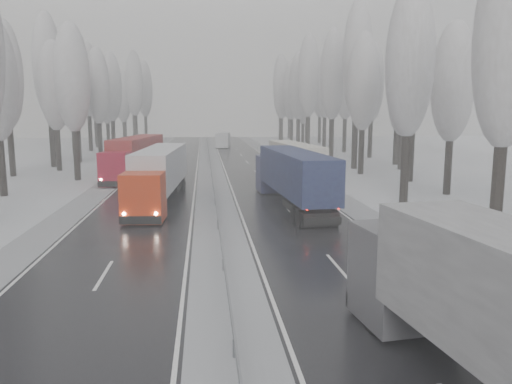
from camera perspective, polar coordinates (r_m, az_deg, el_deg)
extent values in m
cube|color=black|center=(40.63, 2.67, -0.84)|extent=(7.50, 200.00, 0.03)
cube|color=black|center=(40.42, -12.21, -1.09)|extent=(7.50, 200.00, 0.03)
cube|color=#96999D|center=(40.18, -4.75, -0.97)|extent=(3.00, 200.00, 0.04)
cube|color=#96999D|center=(41.65, 9.42, -0.70)|extent=(2.40, 200.00, 0.04)
cube|color=#96999D|center=(41.26, -19.06, -1.18)|extent=(2.40, 200.00, 0.04)
cube|color=slate|center=(40.09, -4.76, -0.15)|extent=(0.06, 200.00, 0.32)
cube|color=slate|center=(38.17, -4.69, -1.08)|extent=(0.12, 0.12, 0.60)
cube|color=slate|center=(69.88, -5.30, 3.60)|extent=(0.12, 0.12, 0.60)
cylinder|color=black|center=(30.08, 25.86, 0.06)|extent=(0.68, 0.68, 5.60)
ellipsoid|color=#989492|center=(30.00, 26.97, 15.33)|extent=(3.60, 3.60, 11.45)
cylinder|color=black|center=(39.88, 16.64, 2.65)|extent=(0.68, 0.68, 5.62)
ellipsoid|color=#989492|center=(39.83, 17.19, 14.20)|extent=(3.60, 3.60, 11.48)
cylinder|color=black|center=(45.84, 21.09, 2.80)|extent=(0.64, 0.64, 4.94)
ellipsoid|color=#989492|center=(45.67, 21.62, 11.63)|extent=(3.60, 3.60, 10.09)
cylinder|color=black|center=(48.66, 16.68, 3.60)|extent=(0.66, 0.66, 5.32)
ellipsoid|color=#989492|center=(48.56, 17.10, 12.56)|extent=(3.60, 3.60, 10.88)
cylinder|color=black|center=(53.16, 17.27, 4.55)|extent=(0.72, 0.72, 6.31)
ellipsoid|color=#989492|center=(53.25, 17.75, 14.26)|extent=(3.60, 3.60, 12.90)
cylinder|color=black|center=(58.12, 11.94, 4.67)|extent=(0.67, 0.67, 5.38)
ellipsoid|color=#989492|center=(58.04, 12.19, 12.24)|extent=(3.60, 3.60, 10.98)
cylinder|color=black|center=(64.05, 16.20, 4.56)|extent=(0.62, 0.62, 4.59)
ellipsoid|color=#989492|center=(63.89, 16.47, 10.43)|extent=(3.60, 3.60, 9.39)
cylinder|color=black|center=(63.49, 11.22, 5.77)|extent=(0.76, 0.76, 6.95)
ellipsoid|color=#989492|center=(63.70, 11.51, 14.71)|extent=(3.60, 3.60, 14.19)
cylinder|color=black|center=(69.56, 15.72, 5.74)|extent=(0.74, 0.74, 6.59)
ellipsoid|color=#989492|center=(69.68, 16.06, 13.49)|extent=(3.60, 3.60, 13.46)
cylinder|color=black|center=(73.26, 8.60, 6.05)|extent=(0.72, 0.72, 6.37)
ellipsoid|color=#989492|center=(73.34, 8.77, 13.17)|extent=(3.60, 3.60, 13.01)
cylinder|color=black|center=(79.15, 12.91, 6.01)|extent=(0.70, 0.70, 5.97)
ellipsoid|color=#989492|center=(79.17, 13.14, 12.18)|extent=(3.60, 3.60, 12.20)
cylinder|color=black|center=(83.37, 5.93, 6.58)|extent=(0.74, 0.74, 6.65)
ellipsoid|color=#989492|center=(83.48, 6.04, 13.11)|extent=(3.60, 3.60, 13.59)
cylinder|color=black|center=(89.03, 10.08, 6.49)|extent=(0.71, 0.71, 6.14)
ellipsoid|color=#989492|center=(89.07, 10.24, 12.13)|extent=(3.60, 3.60, 12.54)
cylinder|color=black|center=(92.97, 4.83, 6.68)|extent=(0.71, 0.71, 6.05)
ellipsoid|color=#989492|center=(93.00, 4.90, 12.01)|extent=(3.60, 3.60, 12.37)
cylinder|color=black|center=(98.13, 7.81, 6.83)|extent=(0.72, 0.72, 6.30)
ellipsoid|color=#989492|center=(98.18, 7.92, 12.08)|extent=(3.60, 3.60, 12.87)
cylinder|color=black|center=(100.37, 4.06, 6.82)|extent=(0.70, 0.70, 5.88)
ellipsoid|color=#989492|center=(100.37, 4.12, 11.62)|extent=(3.60, 3.60, 12.00)
cylinder|color=black|center=(104.90, 5.37, 6.63)|extent=(0.64, 0.64, 4.86)
ellipsoid|color=#989492|center=(104.82, 5.43, 10.42)|extent=(3.60, 3.60, 9.92)
cylinder|color=black|center=(107.22, 2.92, 7.01)|extent=(0.70, 0.70, 5.98)
ellipsoid|color=#989492|center=(107.24, 2.96, 11.58)|extent=(3.60, 3.60, 12.21)
cylinder|color=black|center=(112.91, 7.27, 7.12)|extent=(0.71, 0.71, 6.19)
ellipsoid|color=#989492|center=(112.94, 7.36, 11.60)|extent=(3.60, 3.60, 12.64)
cylinder|color=black|center=(117.13, 2.81, 7.42)|extent=(0.75, 0.75, 6.86)
ellipsoid|color=#989492|center=(117.23, 2.85, 12.21)|extent=(3.60, 3.60, 14.01)
cylinder|color=black|center=(122.33, 5.78, 7.15)|extent=(0.68, 0.68, 5.55)
ellipsoid|color=#989492|center=(122.30, 5.84, 10.86)|extent=(3.60, 3.60, 11.33)
cylinder|color=black|center=(127.84, 2.84, 7.40)|extent=(0.71, 0.71, 6.09)
ellipsoid|color=#989492|center=(127.86, 2.87, 11.30)|extent=(3.60, 3.60, 12.45)
cylinder|color=black|center=(132.25, 3.79, 7.32)|extent=(0.67, 0.67, 5.49)
ellipsoid|color=#989492|center=(132.22, 3.83, 10.71)|extent=(3.60, 3.60, 11.21)
cylinder|color=black|center=(47.14, -27.05, 2.63)|extent=(0.65, 0.65, 5.03)
cylinder|color=black|center=(55.05, -19.82, 4.11)|extent=(0.67, 0.67, 5.44)
ellipsoid|color=#989492|center=(54.98, -20.28, 12.19)|extent=(3.60, 3.60, 11.11)
cylinder|color=black|center=(61.17, -26.17, 4.30)|extent=(0.69, 0.69, 5.72)
ellipsoid|color=#989492|center=(61.15, -26.72, 11.95)|extent=(3.60, 3.60, 11.69)
cylinder|color=black|center=(64.82, -21.66, 4.60)|extent=(0.66, 0.66, 5.23)
ellipsoid|color=#989492|center=(64.73, -22.06, 11.20)|extent=(3.60, 3.60, 10.68)
cylinder|color=black|center=(69.11, -22.25, 5.39)|extent=(0.74, 0.74, 6.60)
ellipsoid|color=#989492|center=(69.23, -22.73, 13.19)|extent=(3.60, 3.60, 13.49)
cylinder|color=black|center=(74.10, -19.59, 5.19)|extent=(0.65, 0.65, 5.16)
ellipsoid|color=#989492|center=(74.02, -19.91, 10.89)|extent=(3.60, 3.60, 10.54)
cylinder|color=black|center=(78.29, -19.92, 5.60)|extent=(0.69, 0.69, 5.79)
ellipsoid|color=#989492|center=(78.28, -20.26, 11.65)|extent=(3.60, 3.60, 11.84)
cylinder|color=black|center=(80.34, -17.39, 5.75)|extent=(0.68, 0.68, 5.64)
ellipsoid|color=#989492|center=(80.31, -17.67, 11.50)|extent=(3.60, 3.60, 11.53)
cylinder|color=black|center=(85.28, -20.08, 6.10)|extent=(0.73, 0.73, 6.56)
ellipsoid|color=#989492|center=(85.37, -20.44, 12.38)|extent=(3.60, 3.60, 13.40)
cylinder|color=black|center=(90.18, -15.98, 6.20)|extent=(0.69, 0.69, 5.79)
ellipsoid|color=#989492|center=(90.18, -16.21, 11.45)|extent=(3.60, 3.60, 11.84)
cylinder|color=black|center=(95.01, -18.42, 6.48)|extent=(0.74, 0.74, 6.65)
ellipsoid|color=#989492|center=(95.10, -18.72, 12.19)|extent=(3.60, 3.60, 13.58)
cylinder|color=black|center=(99.85, -16.53, 6.24)|extent=(0.65, 0.65, 5.12)
ellipsoid|color=#989492|center=(99.78, -16.73, 10.44)|extent=(3.60, 3.60, 10.46)
cylinder|color=black|center=(104.31, -17.71, 6.49)|extent=(0.69, 0.69, 5.84)
ellipsoid|color=#989492|center=(104.31, -17.94, 11.07)|extent=(3.60, 3.60, 11.92)
cylinder|color=black|center=(109.87, -13.54, 7.01)|extent=(0.74, 0.74, 6.67)
ellipsoid|color=#989492|center=(109.96, -13.73, 11.97)|extent=(3.60, 3.60, 13.63)
cylinder|color=black|center=(115.34, -17.81, 6.83)|extent=(0.72, 0.72, 6.31)
ellipsoid|color=#989492|center=(115.39, -18.03, 11.30)|extent=(3.60, 3.60, 12.88)
cylinder|color=black|center=(119.07, -12.46, 7.11)|extent=(0.72, 0.72, 6.29)
ellipsoid|color=#989492|center=(119.11, -12.61, 11.43)|extent=(3.60, 3.60, 12.84)
cylinder|color=black|center=(123.80, -14.84, 6.76)|extent=(0.64, 0.64, 4.86)
ellipsoid|color=#989492|center=(123.73, -14.97, 9.97)|extent=(3.60, 3.60, 9.92)
cylinder|color=black|center=(126.03, -13.72, 7.24)|extent=(0.74, 0.74, 6.63)
ellipsoid|color=#989492|center=(126.10, -13.89, 11.54)|extent=(3.60, 3.60, 13.54)
cylinder|color=black|center=(130.40, -14.70, 7.08)|extent=(0.69, 0.69, 5.79)
ellipsoid|color=#989492|center=(130.39, -14.85, 10.71)|extent=(3.60, 3.60, 11.82)
cube|color=#47464B|center=(17.81, 15.61, -8.61)|extent=(2.98, 3.07, 3.19)
cube|color=black|center=(18.74, 13.77, -5.28)|extent=(2.44, 0.41, 1.06)
cube|color=black|center=(19.42, 13.39, -10.99)|extent=(2.66, 0.49, 0.53)
cylinder|color=black|center=(17.02, 13.43, -13.69)|extent=(0.51, 1.14, 1.11)
cylinder|color=black|center=(18.08, 19.95, -12.61)|extent=(0.51, 1.14, 1.11)
sphere|color=white|center=(18.90, 10.60, -10.10)|extent=(0.23, 0.23, 0.23)
sphere|color=white|center=(19.77, 16.06, -9.44)|extent=(0.23, 0.23, 0.23)
cube|color=#1C1F48|center=(43.98, 1.87, 2.17)|extent=(2.77, 2.87, 3.10)
cube|color=black|center=(45.16, 1.53, 3.28)|extent=(2.38, 0.27, 1.03)
cube|color=black|center=(45.50, 1.49, 0.83)|extent=(2.59, 0.34, 0.52)
cube|color=#131436|center=(36.05, 4.53, 2.32)|extent=(3.60, 13.61, 2.90)
cube|color=black|center=(30.00, 7.74, -3.45)|extent=(2.38, 0.30, 0.47)
cube|color=black|center=(32.82, 6.13, -1.95)|extent=(2.68, 5.84, 0.47)
cube|color=black|center=(30.58, 7.41, -3.60)|extent=(2.38, 0.23, 0.62)
cylinder|color=black|center=(43.12, 0.67, 0.46)|extent=(0.44, 1.10, 1.08)
cylinder|color=black|center=(43.58, 3.48, 0.54)|extent=(0.44, 1.10, 1.08)
cylinder|color=black|center=(32.19, 4.46, -2.58)|extent=(0.44, 1.10, 1.08)
cylinder|color=black|center=(32.79, 8.15, -2.43)|extent=(0.44, 1.10, 1.08)
cylinder|color=black|center=(30.92, 5.09, -3.08)|extent=(0.44, 1.10, 1.08)
cylinder|color=black|center=(31.55, 8.91, -2.91)|extent=(0.44, 1.10, 1.08)
sphere|color=#FF0C05|center=(29.48, 6.00, -2.00)|extent=(0.21, 0.21, 0.21)
sphere|color=#FF0C05|center=(30.08, 9.60, -1.85)|extent=(0.21, 0.21, 0.21)
sphere|color=white|center=(45.29, 0.27, 1.32)|extent=(0.23, 0.23, 0.23)
sphere|color=white|center=(45.68, 2.70, 1.38)|extent=(0.23, 0.23, 0.23)
cube|color=#ADA599|center=(57.51, 2.35, 3.70)|extent=(2.64, 2.73, 2.86)
cube|color=black|center=(58.60, 2.06, 4.45)|extent=(2.19, 0.34, 0.95)
cube|color=black|center=(58.87, 2.03, 2.71)|extent=(2.38, 0.41, 0.48)
cube|color=beige|center=(50.29, 4.51, 4.02)|extent=(3.80, 12.58, 2.67)
cube|color=black|center=(44.64, 6.80, 0.68)|extent=(2.19, 0.36, 0.43)
cube|color=black|center=(47.25, 5.69, 1.40)|extent=(2.67, 5.44, 0.43)
cube|color=black|center=(45.16, 6.58, 0.54)|extent=(2.18, 0.30, 0.57)
cylinder|color=black|center=(56.64, 1.56, 2.52)|extent=(0.44, 1.02, 0.99)
cylinder|color=black|center=(57.15, 3.51, 2.57)|extent=(0.44, 1.02, 0.99)
cylinder|color=black|center=(46.62, 4.66, 1.04)|extent=(0.44, 1.02, 0.99)
cylinder|color=black|center=(47.24, 6.98, 1.11)|extent=(0.44, 1.02, 0.99)
cylinder|color=black|center=(45.45, 5.12, 0.82)|extent=(0.44, 1.02, 0.99)
cylinder|color=black|center=(46.09, 7.49, 0.90)|extent=(0.44, 1.02, 0.99)
sphere|color=#FF0C05|center=(44.19, 5.74, 1.61)|extent=(0.19, 0.19, 0.19)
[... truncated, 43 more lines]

